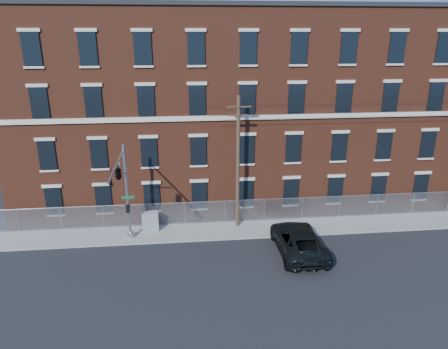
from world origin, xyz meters
TOP-DOWN VIEW (x-y plane):
  - ground at (0.00, 0.00)m, footprint 140.00×140.00m
  - sidewalk at (12.00, 5.00)m, footprint 65.00×3.00m
  - mill_building at (12.00, 13.93)m, footprint 55.30×14.32m
  - chain_link_fence at (12.00, 6.30)m, footprint 59.06×0.06m
  - traffic_signal_mast at (-6.00, 2.18)m, footprint 0.90×6.75m
  - utility_pole_near at (2.00, 5.60)m, footprint 1.80×0.28m
  - pickup_truck at (5.60, 1.38)m, footprint 2.91×6.30m
  - utility_cabinet at (-4.63, 5.43)m, footprint 1.29×0.81m

SIDE VIEW (x-z plane):
  - ground at x=0.00m, z-range 0.00..0.00m
  - sidewalk at x=12.00m, z-range 0.00..0.12m
  - utility_cabinet at x=-4.63m, z-range 0.12..1.61m
  - pickup_truck at x=5.60m, z-range 0.00..1.75m
  - chain_link_fence at x=12.00m, z-range 0.13..1.98m
  - utility_pole_near at x=2.00m, z-range 0.34..10.34m
  - traffic_signal_mast at x=-6.00m, z-range 1.89..8.89m
  - mill_building at x=12.00m, z-range 0.00..16.30m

